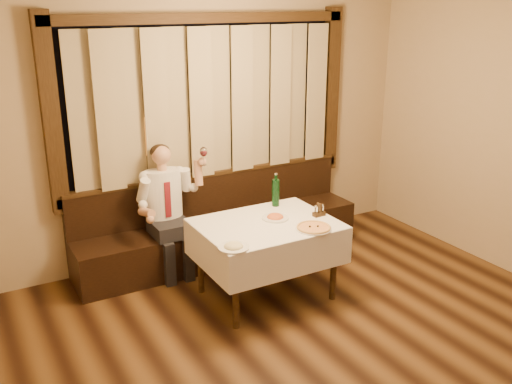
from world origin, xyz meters
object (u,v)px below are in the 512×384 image
pasta_red (275,215)px  cruet_caddy (319,211)px  dining_table (266,233)px  pasta_cream (234,244)px  banquette (220,230)px  green_bottle (276,192)px  seated_man (167,200)px  pizza (314,228)px

pasta_red → cruet_caddy: bearing=-19.1°
dining_table → pasta_cream: (-0.53, -0.36, 0.14)m
pasta_cream → banquette: bearing=69.1°
pasta_cream → green_bottle: size_ratio=0.78×
pasta_red → seated_man: seated_man is taller
pasta_red → green_bottle: (0.19, 0.31, 0.11)m
pasta_red → seated_man: size_ratio=0.19×
pizza → pasta_red: size_ratio=1.29×
pizza → pasta_red: pasta_red is taller
pizza → seated_man: 1.57m
dining_table → pasta_cream: 0.66m
pasta_red → pasta_cream: size_ratio=0.96×
pizza → pasta_red: (-0.17, 0.39, 0.02)m
pizza → seated_man: bearing=125.7°
green_bottle → dining_table: bearing=-131.4°
banquette → pizza: size_ratio=9.78×
green_bottle → cruet_caddy: 0.51m
banquette → cruet_caddy: bearing=-64.6°
pizza → cruet_caddy: size_ratio=2.53×
pasta_cream → cruet_caddy: (1.06, 0.27, 0.01)m
pizza → seated_man: seated_man is taller
banquette → green_bottle: 0.94m
banquette → seated_man: seated_man is taller
pasta_cream → seated_man: bearing=94.2°
banquette → pasta_cream: (-0.53, -1.39, 0.48)m
pizza → cruet_caddy: bearing=46.8°
cruet_caddy → dining_table: bearing=167.5°
pizza → cruet_caddy: 0.35m
pasta_red → pasta_cream: (-0.65, -0.41, 0.00)m
banquette → dining_table: (0.00, -1.02, 0.34)m
banquette → seated_man: 0.80m
banquette → cruet_caddy: size_ratio=24.71×
banquette → pasta_cream: size_ratio=12.11×
pasta_cream → cruet_caddy: size_ratio=2.04×
dining_table → pizza: pizza is taller
pasta_cream → green_bottle: (0.84, 0.72, 0.11)m
banquette → dining_table: bearing=-90.0°
dining_table → green_bottle: (0.31, 0.36, 0.25)m
pizza → banquette: bearing=102.1°
pizza → green_bottle: green_bottle is taller
dining_table → seated_man: size_ratio=0.93×
pasta_red → seated_man: 1.16m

